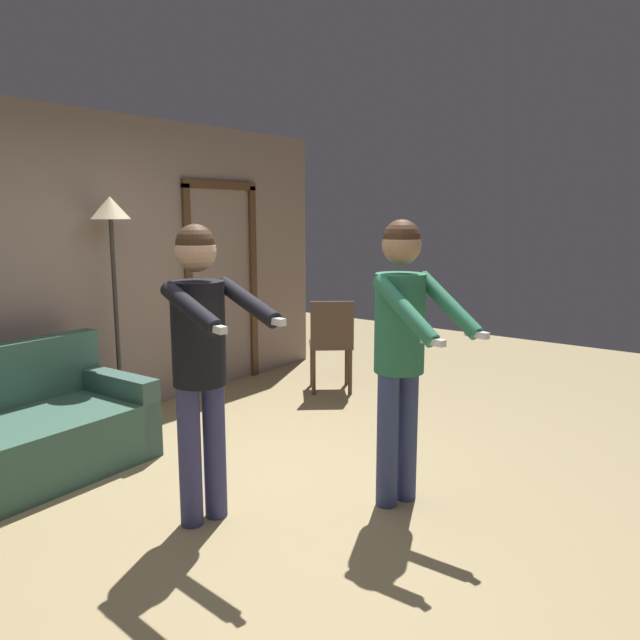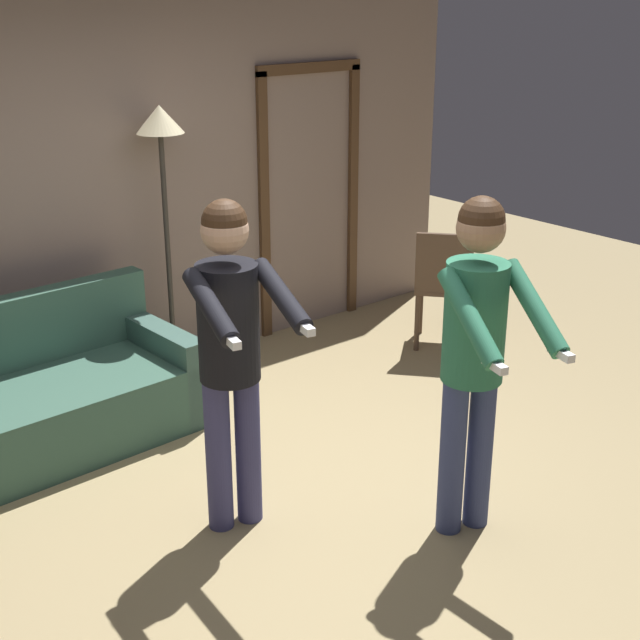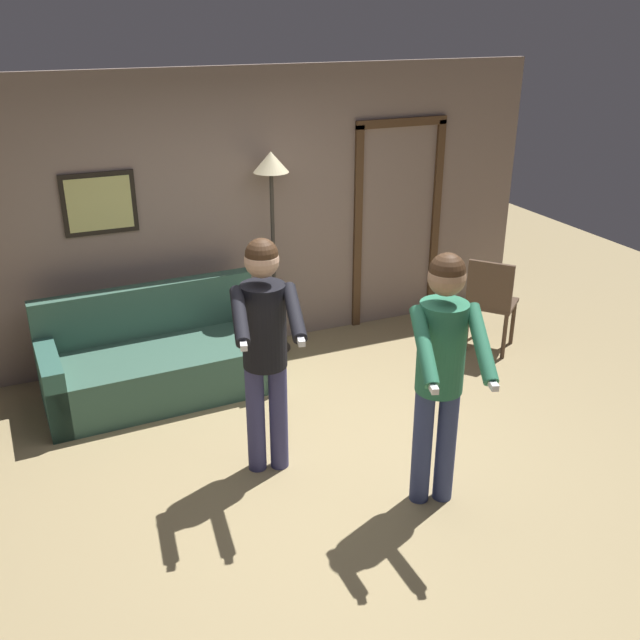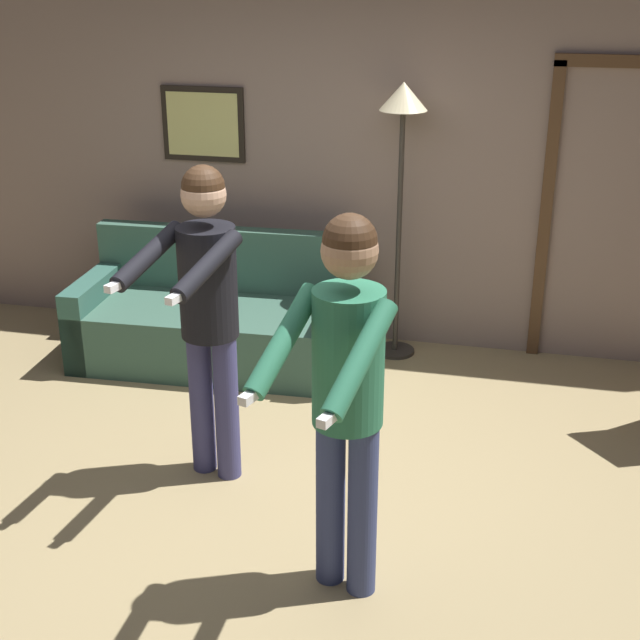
# 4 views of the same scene
# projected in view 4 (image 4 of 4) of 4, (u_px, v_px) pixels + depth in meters

# --- Properties ---
(ground_plane) EXTENTS (12.00, 12.00, 0.00)m
(ground_plane) POSITION_uv_depth(u_px,v_px,m) (261.00, 500.00, 4.68)
(ground_plane) COLOR #9A865C
(back_wall_assembly) EXTENTS (6.40, 0.10, 2.60)m
(back_wall_assembly) POSITION_uv_depth(u_px,v_px,m) (351.00, 163.00, 6.24)
(back_wall_assembly) COLOR gray
(back_wall_assembly) RESTS_ON ground_plane
(couch) EXTENTS (1.93, 0.92, 0.87)m
(couch) POSITION_uv_depth(u_px,v_px,m) (217.00, 323.00, 6.21)
(couch) COLOR #385B4B
(couch) RESTS_ON ground_plane
(torchiere_lamp) EXTENTS (0.31, 0.31, 1.90)m
(torchiere_lamp) POSITION_uv_depth(u_px,v_px,m) (402.00, 135.00, 5.83)
(torchiere_lamp) COLOR #332D28
(torchiere_lamp) RESTS_ON ground_plane
(person_standing_left) EXTENTS (0.54, 0.75, 1.72)m
(person_standing_left) POSITION_uv_depth(u_px,v_px,m) (206.00, 296.00, 4.53)
(person_standing_left) COLOR #3C3D6F
(person_standing_left) RESTS_ON ground_plane
(person_standing_right) EXTENTS (0.56, 0.70, 1.74)m
(person_standing_right) POSITION_uv_depth(u_px,v_px,m) (346.00, 376.00, 3.65)
(person_standing_right) COLOR navy
(person_standing_right) RESTS_ON ground_plane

